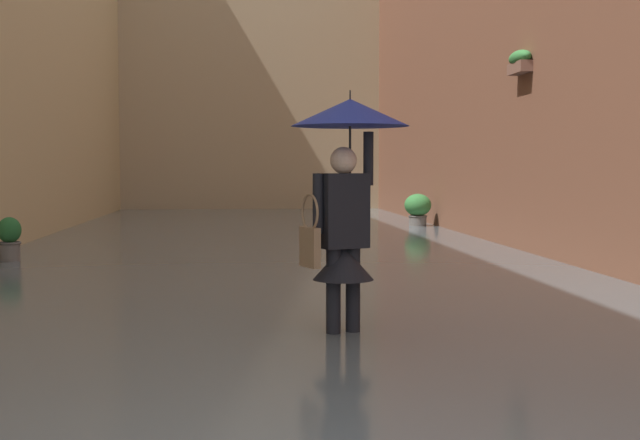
{
  "coord_description": "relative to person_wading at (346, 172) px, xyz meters",
  "views": [
    {
      "loc": [
        0.39,
        2.32,
        1.46
      ],
      "look_at": [
        -0.18,
        -3.74,
        1.09
      ],
      "focal_mm": 48.23,
      "sensor_mm": 36.0,
      "label": 1
    }
  ],
  "objects": [
    {
      "name": "potted_plant_mid_right",
      "position": [
        4.17,
        -5.78,
        -1.03
      ],
      "size": [
        0.34,
        0.34,
        0.75
      ],
      "color": "#66605B",
      "rests_on": "ground_plane"
    },
    {
      "name": "building_facade_far",
      "position": [
        0.48,
        -21.92,
        4.56
      ],
      "size": [
        11.96,
        1.8,
        11.97
      ],
      "primitive_type": "cube",
      "color": "tan",
      "rests_on": "ground_plane"
    },
    {
      "name": "flood_water",
      "position": [
        0.48,
        -8.21,
        -1.37
      ],
      "size": [
        9.16,
        31.61,
        0.12
      ],
      "primitive_type": "cube",
      "color": "#515B60",
      "rests_on": "ground_plane"
    },
    {
      "name": "ground_plane",
      "position": [
        0.48,
        -8.21,
        -1.43
      ],
      "size": [
        64.03,
        64.03,
        0.0
      ],
      "primitive_type": "plane",
      "color": "gray"
    },
    {
      "name": "person_wading",
      "position": [
        0.0,
        0.0,
        0.0
      ],
      "size": [
        0.96,
        0.96,
        2.09
      ],
      "color": "#2D2319",
      "rests_on": "ground_plane"
    },
    {
      "name": "potted_plant_near_left",
      "position": [
        -3.24,
        -12.59,
        -0.93
      ],
      "size": [
        0.62,
        0.62,
        0.86
      ],
      "color": "#66605B",
      "rests_on": "ground_plane"
    }
  ]
}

